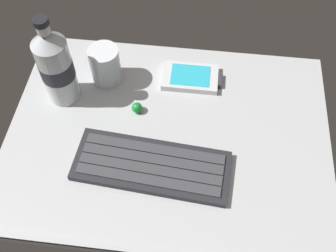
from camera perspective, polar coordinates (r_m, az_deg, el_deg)
The scene contains 6 objects.
ground_plane at distance 80.35cm, azimuth -0.02°, elevation -1.72°, with size 64.00×48.00×2.80cm.
keyboard at distance 75.23cm, azimuth -2.37°, elevation -5.67°, with size 29.74×13.13×1.70cm.
handheld_device at distance 87.69cm, azimuth 3.28°, elevation 6.91°, with size 12.81×7.61×1.50cm.
juice_cup at distance 86.42cm, azimuth -8.89°, elevation 8.40°, with size 6.40×6.40×8.50cm.
water_bottle at distance 81.52cm, azimuth -15.68°, elevation 8.22°, with size 6.73×6.73×20.80cm.
trackball_mouse at distance 82.25cm, azimuth -4.45°, elevation 2.61°, with size 2.20×2.20×2.20cm, color #198C33.
Camera 1 is at (4.98, -42.54, 67.14)cm, focal length 42.82 mm.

